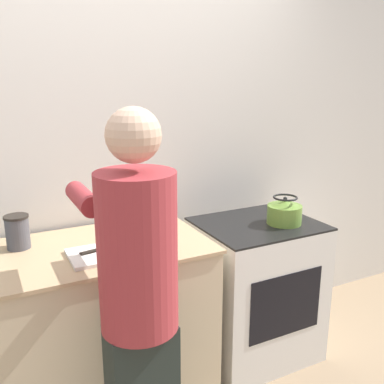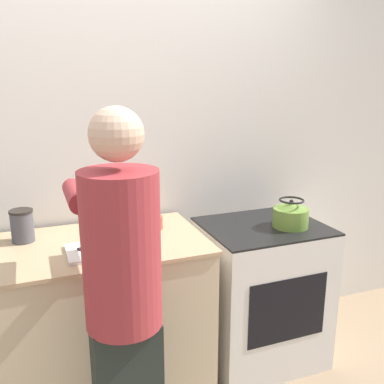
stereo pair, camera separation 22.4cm
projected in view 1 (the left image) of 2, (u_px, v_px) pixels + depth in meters
wall_back at (113, 153)px, 2.51m from camera, size 8.00×0.05×2.60m
counter at (71, 332)px, 2.22m from camera, size 1.45×0.69×0.90m
oven at (255, 289)px, 2.68m from camera, size 0.70×0.59×0.88m
person at (138, 296)px, 1.69m from camera, size 0.35×0.59×1.63m
cutting_board at (106, 253)px, 2.07m from camera, size 0.35×0.25×0.02m
knife at (101, 249)px, 2.08m from camera, size 0.22×0.07×0.01m
kettle at (284, 212)px, 2.54m from camera, size 0.21×0.21×0.17m
bowl_prep at (149, 224)px, 2.40m from camera, size 0.12×0.12×0.07m
canister_jar at (18, 232)px, 2.13m from camera, size 0.12×0.12×0.17m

